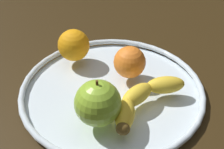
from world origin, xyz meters
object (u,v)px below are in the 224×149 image
at_px(orange_front_right, 74,45).
at_px(orange_back_right, 130,62).
at_px(fruit_bowl, 112,89).
at_px(apple, 98,103).
at_px(banana, 143,98).

distance_m(orange_front_right, orange_back_right, 0.14).
bearing_deg(fruit_bowl, apple, 29.84).
xyz_separation_m(apple, orange_back_right, (-0.14, -0.05, -0.01)).
height_order(fruit_bowl, orange_front_right, orange_front_right).
xyz_separation_m(banana, orange_front_right, (-0.01, -0.21, 0.02)).
distance_m(fruit_bowl, banana, 0.08).
bearing_deg(orange_front_right, banana, 86.98).
relative_size(fruit_bowl, orange_front_right, 5.29).
distance_m(apple, orange_front_right, 0.20).
bearing_deg(orange_front_right, apple, 61.76).
relative_size(apple, orange_back_right, 1.35).
bearing_deg(banana, apple, -19.24).
xyz_separation_m(apple, orange_front_right, (-0.10, -0.18, -0.01)).
distance_m(fruit_bowl, orange_back_right, 0.07).
xyz_separation_m(fruit_bowl, orange_back_right, (-0.05, 0.00, 0.04)).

